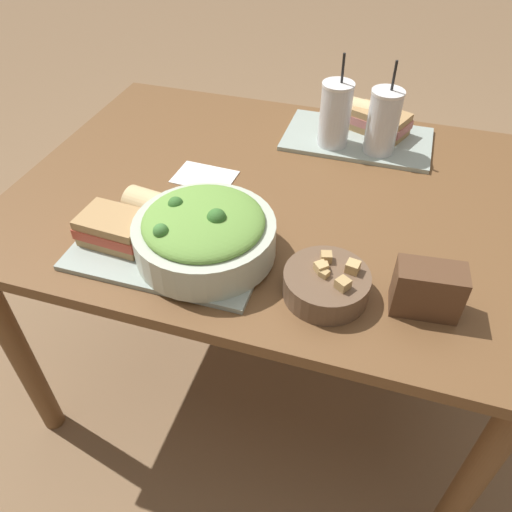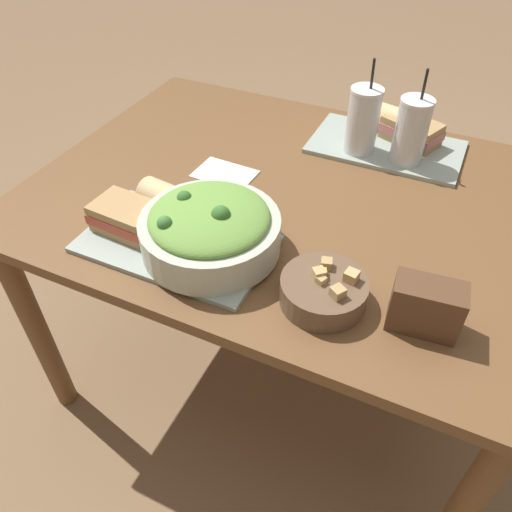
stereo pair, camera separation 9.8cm
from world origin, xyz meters
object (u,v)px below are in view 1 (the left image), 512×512
drink_cup_dark (335,116)px  salad_bowl (204,232)px  sandwich_near (115,228)px  sandwich_far (380,122)px  chip_bag (427,290)px  soup_bowl (326,283)px  drink_cup_red (383,124)px  baguette_far (366,114)px  napkin_folded (205,176)px  baguette_near (163,211)px

drink_cup_dark → salad_bowl: bearing=-107.8°
sandwich_near → salad_bowl: bearing=9.6°
sandwich_far → chip_bag: size_ratio=1.39×
soup_bowl → chip_bag: (0.19, 0.02, 0.02)m
drink_cup_dark → drink_cup_red: 0.13m
sandwich_near → drink_cup_red: bearing=51.5°
salad_bowl → drink_cup_dark: bearing=72.2°
soup_bowl → baguette_far: size_ratio=1.20×
drink_cup_dark → soup_bowl: bearing=-80.4°
soup_bowl → sandwich_near: 0.47m
sandwich_far → drink_cup_dark: (-0.12, -0.10, 0.05)m
soup_bowl → drink_cup_dark: drink_cup_dark is taller
sandwich_near → baguette_far: (0.44, 0.69, 0.01)m
salad_bowl → drink_cup_dark: 0.56m
salad_bowl → napkin_folded: bearing=112.0°
baguette_far → napkin_folded: baguette_far is taller
sandwich_near → napkin_folded: size_ratio=0.96×
baguette_near → drink_cup_dark: (0.29, 0.47, 0.04)m
sandwich_near → chip_bag: bearing=4.0°
baguette_far → drink_cup_red: bearing=-142.5°
napkin_folded → baguette_near: bearing=-92.2°
baguette_near → baguette_far: same height
salad_bowl → baguette_far: salad_bowl is taller
napkin_folded → salad_bowl: bearing=-68.0°
salad_bowl → drink_cup_red: drink_cup_red is taller
drink_cup_red → sandwich_far: bearing=96.0°
baguette_near → napkin_folded: size_ratio=1.13×
baguette_near → drink_cup_red: 0.63m
salad_bowl → drink_cup_red: (0.30, 0.53, 0.03)m
salad_bowl → napkin_folded: 0.31m
sandwich_near → napkin_folded: (0.09, 0.31, -0.04)m
baguette_far → drink_cup_dark: bearing=167.0°
drink_cup_dark → napkin_folded: size_ratio=1.59×
baguette_near → sandwich_near: bearing=145.2°
soup_bowl → baguette_near: size_ratio=0.93×
drink_cup_red → napkin_folded: 0.49m
baguette_near → chip_bag: (0.58, -0.08, 0.00)m
sandwich_far → napkin_folded: bearing=-116.9°
salad_bowl → sandwich_far: bearing=65.7°
drink_cup_dark → baguette_near: bearing=-122.2°
salad_bowl → soup_bowl: (0.27, -0.04, -0.04)m
sandwich_far → drink_cup_red: (0.01, -0.10, 0.05)m
salad_bowl → sandwich_near: (-0.20, -0.02, -0.02)m
drink_cup_red → napkin_folded: drink_cup_red is taller
drink_cup_dark → drink_cup_red: (0.13, -0.00, -0.00)m
salad_bowl → chip_bag: bearing=-2.2°
napkin_folded → sandwich_near: bearing=-105.6°
chip_bag → sandwich_far: bearing=98.4°
baguette_far → napkin_folded: 0.52m
salad_bowl → baguette_near: 0.14m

